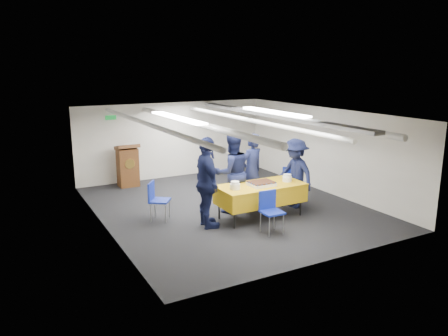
{
  "coord_description": "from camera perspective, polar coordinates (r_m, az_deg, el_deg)",
  "views": [
    {
      "loc": [
        -4.97,
        -8.94,
        3.39
      ],
      "look_at": [
        -0.23,
        -0.2,
        1.05
      ],
      "focal_mm": 35.0,
      "sensor_mm": 36.0,
      "label": 1
    }
  ],
  "objects": [
    {
      "name": "chair_near",
      "position": [
        9.11,
        6.02,
        -5.12
      ],
      "size": [
        0.43,
        0.43,
        0.87
      ],
      "color": "gray",
      "rests_on": "ground"
    },
    {
      "name": "sailor_a",
      "position": [
        10.51,
        3.6,
        -0.42
      ],
      "size": [
        0.75,
        0.58,
        1.83
      ],
      "primitive_type": "imported",
      "rotation": [
        0.0,
        0.0,
        3.38
      ],
      "color": "black",
      "rests_on": "ground"
    },
    {
      "name": "serving_table",
      "position": [
        9.95,
        4.8,
        -3.34
      ],
      "size": [
        2.0,
        0.94,
        0.77
      ],
      "color": "black",
      "rests_on": "ground"
    },
    {
      "name": "plate_stack_left",
      "position": [
        9.47,
        1.45,
        -2.32
      ],
      "size": [
        0.22,
        0.22,
        0.17
      ],
      "color": "white",
      "rests_on": "serving_table"
    },
    {
      "name": "podium",
      "position": [
        12.76,
        -12.46,
        0.36
      ],
      "size": [
        0.62,
        0.53,
        1.25
      ],
      "color": "brown",
      "rests_on": "ground"
    },
    {
      "name": "chair_left",
      "position": [
        9.87,
        -8.88,
        -3.75
      ],
      "size": [
        0.59,
        0.59,
        0.87
      ],
      "color": "gray",
      "rests_on": "ground"
    },
    {
      "name": "sheet_cake",
      "position": [
        9.8,
        4.92,
        -2.03
      ],
      "size": [
        0.56,
        0.44,
        0.1
      ],
      "color": "white",
      "rests_on": "serving_table"
    },
    {
      "name": "sailor_b",
      "position": [
        10.19,
        1.02,
        -0.62
      ],
      "size": [
        0.99,
        0.8,
        1.9
      ],
      "primitive_type": "imported",
      "rotation": [
        0.0,
        0.0,
        3.05
      ],
      "color": "black",
      "rests_on": "ground"
    },
    {
      "name": "room_shell",
      "position": [
        10.75,
        -0.04,
        4.8
      ],
      "size": [
        6.0,
        7.0,
        2.3
      ],
      "color": "beige",
      "rests_on": "ground"
    },
    {
      "name": "plate_stack_right",
      "position": [
        10.22,
        8.25,
        -1.31
      ],
      "size": [
        0.22,
        0.22,
        0.17
      ],
      "color": "white",
      "rests_on": "serving_table"
    },
    {
      "name": "sailor_c",
      "position": [
        9.21,
        -2.2,
        -1.95
      ],
      "size": [
        0.64,
        1.21,
        1.96
      ],
      "primitive_type": "imported",
      "rotation": [
        0.0,
        0.0,
        1.43
      ],
      "color": "black",
      "rests_on": "ground"
    },
    {
      "name": "chair_right",
      "position": [
        11.18,
        8.52,
        -1.73
      ],
      "size": [
        0.59,
        0.59,
        0.87
      ],
      "color": "gray",
      "rests_on": "ground"
    },
    {
      "name": "sailor_d",
      "position": [
        10.7,
        9.26,
        -0.69
      ],
      "size": [
        0.75,
        1.16,
        1.69
      ],
      "primitive_type": "imported",
      "rotation": [
        0.0,
        0.0,
        -1.45
      ],
      "color": "black",
      "rests_on": "ground"
    },
    {
      "name": "ground",
      "position": [
        10.78,
        0.56,
        -5.09
      ],
      "size": [
        7.0,
        7.0,
        0.0
      ],
      "primitive_type": "plane",
      "color": "black",
      "rests_on": "ground"
    }
  ]
}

